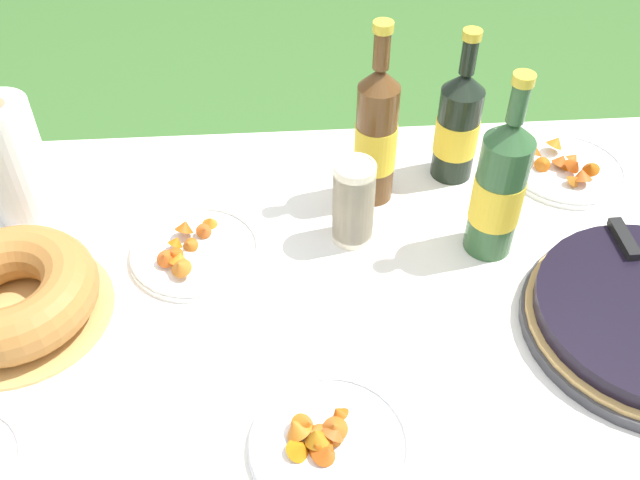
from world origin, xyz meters
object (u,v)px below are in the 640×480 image
cup_stack (353,203)px  snack_plate_left (194,250)px  paper_towel_roll (14,162)px  bundt_cake (11,294)px  cider_bottle_amber (376,136)px  juice_bottle_red (458,126)px  cider_bottle_green (499,189)px  snack_plate_far (567,168)px  snack_plate_near (328,442)px

cup_stack → snack_plate_left: size_ratio=0.71×
paper_towel_roll → bundt_cake: bearing=-82.1°
bundt_cake → paper_towel_roll: (-0.03, 0.25, 0.07)m
bundt_cake → cup_stack: bearing=14.3°
bundt_cake → snack_plate_left: 0.30m
cider_bottle_amber → juice_bottle_red: size_ratio=1.16×
cider_bottle_green → snack_plate_far: size_ratio=1.47×
cider_bottle_amber → snack_plate_left: 0.38m
cup_stack → snack_plate_far: cup_stack is taller
cider_bottle_amber → snack_plate_near: cider_bottle_amber is taller
cider_bottle_amber → juice_bottle_red: (0.16, 0.05, -0.02)m
bundt_cake → juice_bottle_red: (0.76, 0.31, 0.06)m
juice_bottle_red → paper_towel_roll: juice_bottle_red is taller
bundt_cake → snack_plate_left: (0.27, 0.11, -0.04)m
cider_bottle_green → snack_plate_left: cider_bottle_green is taller
cup_stack → paper_towel_roll: bearing=169.6°
cider_bottle_amber → snack_plate_far: bearing=5.9°
bundt_cake → paper_towel_roll: paper_towel_roll is taller
bundt_cake → cider_bottle_amber: size_ratio=0.86×
cider_bottle_amber → juice_bottle_red: bearing=18.7°
bundt_cake → juice_bottle_red: bearing=22.2°
bundt_cake → cider_bottle_green: size_ratio=0.88×
cup_stack → cider_bottle_green: bearing=-9.3°
snack_plate_near → snack_plate_far: 0.77m
bundt_cake → cup_stack: (0.55, 0.14, 0.03)m
cider_bottle_green → snack_plate_near: (-0.31, -0.37, -0.12)m
bundt_cake → snack_plate_near: (0.47, -0.27, -0.03)m
paper_towel_roll → cider_bottle_green: bearing=-10.1°
bundt_cake → cider_bottle_green: bearing=7.4°
cup_stack → snack_plate_far: bearing=19.4°
cider_bottle_amber → juice_bottle_red: 0.17m
cup_stack → juice_bottle_red: (0.21, 0.17, 0.03)m
bundt_cake → paper_towel_roll: size_ratio=1.28×
snack_plate_far → bundt_cake: bearing=-163.4°
snack_plate_near → paper_towel_roll: size_ratio=0.96×
cup_stack → cider_bottle_amber: cider_bottle_amber is taller
paper_towel_roll → snack_plate_left: bearing=-23.5°
snack_plate_left → juice_bottle_red: bearing=21.9°
cider_bottle_amber → snack_plate_far: cider_bottle_amber is taller
bundt_cake → juice_bottle_red: 0.83m
cup_stack → cider_bottle_amber: size_ratio=0.46×
juice_bottle_red → bundt_cake: bearing=-157.8°
cup_stack → paper_towel_roll: (-0.58, 0.11, 0.04)m
cup_stack → paper_towel_roll: paper_towel_roll is taller
bundt_cake → cider_bottle_amber: cider_bottle_amber is taller
juice_bottle_red → cider_bottle_green: bearing=-83.9°
cider_bottle_green → snack_plate_left: (-0.51, 0.01, -0.12)m
bundt_cake → paper_towel_roll: bearing=97.9°
bundt_cake → snack_plate_far: 1.03m
cider_bottle_amber → paper_towel_roll: 0.64m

